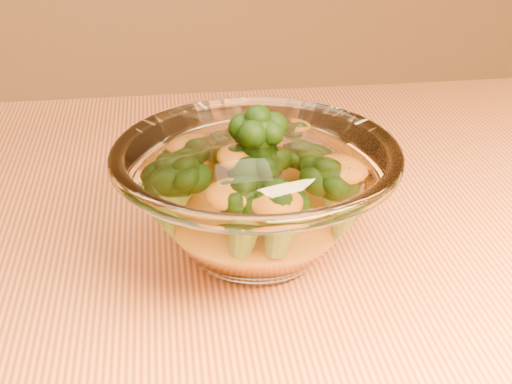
# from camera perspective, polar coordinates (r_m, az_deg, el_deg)

# --- Properties ---
(table) EXTENTS (1.20, 0.80, 0.75)m
(table) POSITION_cam_1_polar(r_m,az_deg,el_deg) (0.59, -3.51, -14.99)
(table) COLOR #CB733C
(table) RESTS_ON ground
(glass_bowl) EXTENTS (0.22, 0.22, 0.10)m
(glass_bowl) POSITION_cam_1_polar(r_m,az_deg,el_deg) (0.54, 0.00, -0.44)
(glass_bowl) COLOR white
(glass_bowl) RESTS_ON table
(cheese_sauce) EXTENTS (0.11, 0.11, 0.03)m
(cheese_sauce) POSITION_cam_1_polar(r_m,az_deg,el_deg) (0.55, 0.00, -2.29)
(cheese_sauce) COLOR orange
(cheese_sauce) RESTS_ON glass_bowl
(broccoli_heap) EXTENTS (0.14, 0.15, 0.08)m
(broccoli_heap) POSITION_cam_1_polar(r_m,az_deg,el_deg) (0.53, -0.27, 0.97)
(broccoli_heap) COLOR black
(broccoli_heap) RESTS_ON cheese_sauce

